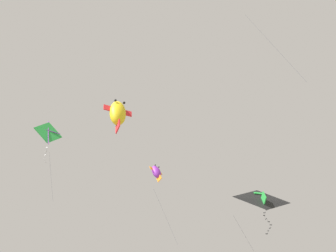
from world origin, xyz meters
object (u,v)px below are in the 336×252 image
object	(u,v)px
kite_diamond_mid_left	(48,133)
kite_delta_near_right	(262,199)
kite_fish_upper_right	(118,113)
kite_fish_highest	(156,172)

from	to	relation	value
kite_diamond_mid_left	kite_delta_near_right	bearing A→B (deg)	155.82
kite_diamond_mid_left	kite_fish_upper_right	distance (m)	10.31
kite_delta_near_right	kite_diamond_mid_left	distance (m)	17.12
kite_delta_near_right	kite_diamond_mid_left	size ratio (longest dim) A/B	1.28
kite_diamond_mid_left	kite_fish_highest	xyz separation A→B (m)	(-8.11, -0.24, -2.68)
kite_fish_upper_right	kite_fish_highest	xyz separation A→B (m)	(-3.12, -8.15, 1.65)
kite_delta_near_right	kite_fish_upper_right	distance (m)	16.06
kite_delta_near_right	kite_fish_highest	world-z (taller)	kite_delta_near_right
kite_delta_near_right	kite_fish_highest	size ratio (longest dim) A/B	1.46
kite_delta_near_right	kite_fish_upper_right	world-z (taller)	kite_delta_near_right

